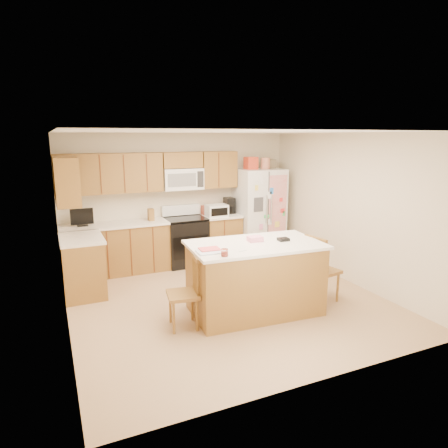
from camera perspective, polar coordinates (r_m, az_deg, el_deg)
name	(u,v)px	position (r m, az deg, el deg)	size (l,w,h in m)	color
ground	(227,300)	(6.18, 0.38, -10.82)	(4.50, 4.50, 0.00)	tan
room_shell	(227,207)	(5.77, 0.40, 2.44)	(4.60, 4.60, 2.52)	beige
cabinetry	(135,224)	(7.26, -12.61, 0.00)	(3.36, 1.56, 2.15)	olive
stove	(185,240)	(7.74, -5.53, -2.33)	(0.76, 0.65, 1.13)	black
refrigerator	(259,212)	(8.20, 5.00, 1.72)	(0.90, 0.79, 2.04)	white
island	(255,277)	(5.66, 4.41, -7.62)	(1.89, 1.18, 1.09)	olive
windsor_chair_left	(185,294)	(5.25, -5.61, -9.89)	(0.45, 0.47, 0.96)	olive
windsor_chair_back	(233,266)	(6.29, 1.28, -6.00)	(0.48, 0.47, 0.96)	olive
windsor_chair_right	(321,270)	(6.18, 13.72, -6.45)	(0.49, 0.50, 1.02)	olive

